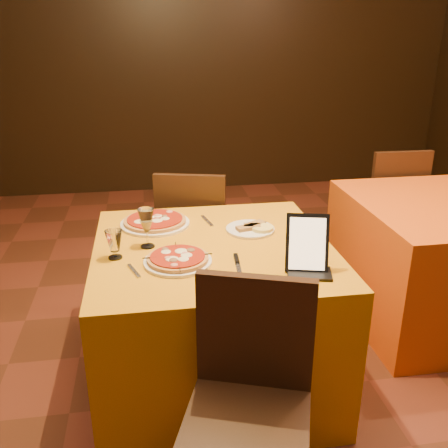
{
  "coord_description": "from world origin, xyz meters",
  "views": [
    {
      "loc": [
        -0.32,
        -1.96,
        1.69
      ],
      "look_at": [
        0.01,
        0.14,
        0.86
      ],
      "focal_mm": 40.0,
      "sensor_mm": 36.0,
      "label": 1
    }
  ],
  "objects": [
    {
      "name": "water_glass",
      "position": [
        -0.48,
        0.09,
        0.81
      ],
      "size": [
        0.09,
        0.09,
        0.13
      ],
      "primitive_type": null,
      "rotation": [
        0.0,
        0.0,
        -0.26
      ],
      "color": "white",
      "rests_on": "main_table"
    },
    {
      "name": "fork_near",
      "position": [
        -0.4,
        -0.06,
        0.75
      ],
      "size": [
        0.06,
        0.13,
        0.01
      ],
      "primitive_type": "cube",
      "rotation": [
        0.0,
        0.0,
        1.91
      ],
      "color": "silver",
      "rests_on": "main_table"
    },
    {
      "name": "main_table",
      "position": [
        -0.04,
        0.16,
        0.38
      ],
      "size": [
        1.1,
        1.1,
        0.75
      ],
      "primitive_type": "cube",
      "color": "orange",
      "rests_on": "floor"
    },
    {
      "name": "fork_far",
      "position": [
        -0.02,
        0.47,
        0.75
      ],
      "size": [
        0.05,
        0.16,
        0.01
      ],
      "primitive_type": "cube",
      "rotation": [
        0.0,
        0.0,
        1.78
      ],
      "color": "#A7A7AD",
      "rests_on": "main_table"
    },
    {
      "name": "side_table",
      "position": [
        1.44,
        0.55,
        0.38
      ],
      "size": [
        1.1,
        1.1,
        0.75
      ],
      "primitive_type": "cube",
      "color": "#D4510D",
      "rests_on": "floor"
    },
    {
      "name": "pizza_near",
      "position": [
        -0.21,
        -0.01,
        0.77
      ],
      "size": [
        0.3,
        0.3,
        0.03
      ],
      "rotation": [
        0.0,
        0.0,
        0.36
      ],
      "color": "white",
      "rests_on": "main_table"
    },
    {
      "name": "cutlet_dish",
      "position": [
        0.17,
        0.31,
        0.76
      ],
      "size": [
        0.24,
        0.24,
        0.03
      ],
      "rotation": [
        0.0,
        0.0,
        -0.0
      ],
      "color": "white",
      "rests_on": "main_table"
    },
    {
      "name": "chair_main_far",
      "position": [
        -0.04,
        1.0,
        0.46
      ],
      "size": [
        0.58,
        0.58,
        0.91
      ],
      "primitive_type": null,
      "rotation": [
        0.0,
        0.0,
        2.89
      ],
      "color": "black",
      "rests_on": "floor"
    },
    {
      "name": "wall_back",
      "position": [
        0.0,
        3.5,
        1.4
      ],
      "size": [
        6.0,
        0.01,
        2.8
      ],
      "primitive_type": "cube",
      "color": "black",
      "rests_on": "floor"
    },
    {
      "name": "pizza_far",
      "position": [
        -0.3,
        0.46,
        0.77
      ],
      "size": [
        0.36,
        0.36,
        0.03
      ],
      "rotation": [
        0.0,
        0.0,
        0.02
      ],
      "color": "white",
      "rests_on": "main_table"
    },
    {
      "name": "chair_main_near",
      "position": [
        -0.04,
        -0.66,
        0.46
      ],
      "size": [
        0.57,
        0.57,
        0.91
      ],
      "primitive_type": null,
      "rotation": [
        0.0,
        0.0,
        -0.33
      ],
      "color": "black",
      "rests_on": "floor"
    },
    {
      "name": "floor",
      "position": [
        0.0,
        0.0,
        -0.01
      ],
      "size": [
        6.0,
        7.0,
        0.01
      ],
      "primitive_type": "cube",
      "color": "#5E2D19",
      "rests_on": "ground"
    },
    {
      "name": "chair_side_far",
      "position": [
        1.44,
        1.36,
        0.46
      ],
      "size": [
        0.43,
        0.43,
        0.91
      ],
      "primitive_type": null,
      "rotation": [
        0.0,
        0.0,
        3.12
      ],
      "color": "black",
      "rests_on": "floor"
    },
    {
      "name": "wine_glass",
      "position": [
        -0.34,
        0.19,
        0.84
      ],
      "size": [
        0.07,
        0.07,
        0.19
      ],
      "primitive_type": null,
      "rotation": [
        0.0,
        0.0,
        -0.05
      ],
      "color": "#C9BE72",
      "rests_on": "main_table"
    },
    {
      "name": "knife",
      "position": [
        0.04,
        -0.11,
        0.75
      ],
      "size": [
        0.04,
        0.24,
        0.01
      ],
      "primitive_type": "cube",
      "rotation": [
        0.0,
        0.0,
        1.5
      ],
      "color": "silver",
      "rests_on": "main_table"
    },
    {
      "name": "tablet",
      "position": [
        0.31,
        -0.15,
        0.87
      ],
      "size": [
        0.19,
        0.14,
        0.23
      ],
      "primitive_type": "cube",
      "rotation": [
        -0.35,
        0.0,
        -0.25
      ],
      "color": "black",
      "rests_on": "main_table"
    }
  ]
}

